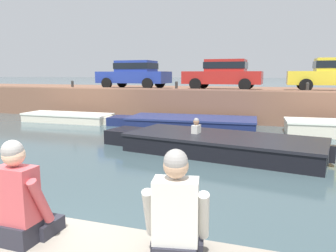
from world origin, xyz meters
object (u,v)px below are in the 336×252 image
Objects in this scene: car_leftmost_blue at (135,73)px; motorboat_passing at (213,144)px; boat_moored_west_cream at (71,118)px; person_seated_right at (21,202)px; mooring_bollard_west at (72,84)px; mooring_bollard_mid at (176,85)px; mooring_bollard_east at (307,87)px; car_left_inner_red at (224,73)px; bottle_drink at (11,225)px; boat_moored_central_navy at (186,122)px; person_seated_middle at (176,219)px.

motorboat_passing is at bearing -51.30° from car_leftmost_blue.
boat_moored_west_cream is 5.61× the size of person_seated_right.
person_seated_right is at bearing -57.03° from mooring_bollard_west.
car_leftmost_blue is at bearing 157.16° from mooring_bollard_mid.
mooring_bollard_mid is at bearing 180.00° from mooring_bollard_east.
mooring_bollard_west is (-9.27, 6.22, 1.54)m from motorboat_passing.
bottle_drink is at bearing -88.75° from car_left_inner_red.
motorboat_passing is at bearing -33.87° from mooring_bollard_west.
boat_moored_central_navy is 7.11× the size of person_seated_middle.
car_left_inner_red reaches higher than mooring_bollard_east.
car_leftmost_blue is (2.07, 3.23, 2.21)m from boat_moored_west_cream.
boat_moored_west_cream is at bearing -122.63° from car_leftmost_blue.
mooring_bollard_mid is (6.17, 0.00, 0.00)m from mooring_bollard_west.
motorboat_passing is 16.08× the size of mooring_bollard_mid.
mooring_bollard_east is at bearing 19.55° from boat_moored_central_navy.
motorboat_passing is at bearing 85.61° from bottle_drink.
car_leftmost_blue reaches higher than boat_moored_west_cream.
mooring_bollard_mid is 14.21m from person_seated_middle.
boat_moored_west_cream is 26.55× the size of bottle_drink.
mooring_bollard_mid is at bearing 100.50° from bottle_drink.
mooring_bollard_west is 0.46× the size of person_seated_right.
person_seated_right is (0.51, -14.90, -1.20)m from car_left_inner_red.
car_leftmost_blue reaches higher than mooring_bollard_west.
car_leftmost_blue is (-5.94, 7.42, 2.15)m from motorboat_passing.
car_left_inner_red is 4.13× the size of person_seated_right.
motorboat_passing is 7.49m from person_seated_middle.
person_seated_right reaches higher than motorboat_passing.
mooring_bollard_west reaches higher than bottle_drink.
mooring_bollard_west is 1.00× the size of mooring_bollard_mid.
person_seated_right is at bearing -88.03° from car_left_inner_red.
bottle_drink is (-3.62, -13.65, -0.86)m from mooring_bollard_east.
car_left_inner_red is 4.13× the size of person_seated_middle.
car_left_inner_red is at bearing 97.58° from person_seated_middle.
motorboat_passing is 7.10m from mooring_bollard_east.
car_left_inner_red is at bearing 28.53° from mooring_bollard_mid.
person_seated_middle reaches higher than boat_moored_west_cream.
person_seated_right is (2.72, -13.70, -0.59)m from mooring_bollard_mid.
car_leftmost_blue is 4.21× the size of person_seated_middle.
mooring_bollard_west reaches higher than person_seated_middle.
boat_moored_west_cream is at bearing -155.59° from car_left_inner_red.
person_seated_middle is (7.01, -14.77, -1.19)m from car_leftmost_blue.
mooring_bollard_east is 2.18× the size of bottle_drink.
boat_moored_central_navy is 7.11× the size of person_seated_right.
mooring_bollard_east is 14.14m from bottle_drink.
car_leftmost_blue is at bearing 57.37° from boat_moored_west_cream.
car_leftmost_blue is at bearing -179.98° from car_left_inner_red.
boat_moored_central_navy is at bearing 105.04° from person_seated_middle.
mooring_bollard_mid is 6.15m from mooring_bollard_east.
bottle_drink is at bearing -79.50° from mooring_bollard_mid.
person_seated_middle is at bearing -74.96° from boat_moored_central_navy.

